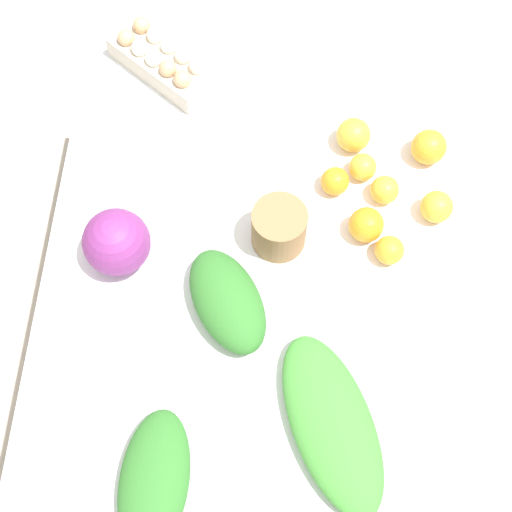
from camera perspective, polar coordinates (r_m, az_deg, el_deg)
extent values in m
plane|color=#B2A899|center=(2.32, 0.00, -8.16)|extent=(8.00, 8.00, 0.00)
cube|color=silver|center=(1.61, 0.00, -0.52)|extent=(1.43, 0.95, 0.03)
cylinder|color=brown|center=(2.31, 11.46, 9.96)|extent=(0.06, 0.06, 0.74)
cylinder|color=brown|center=(2.32, -9.45, 11.01)|extent=(0.06, 0.06, 0.74)
sphere|color=#7A2D75|center=(1.57, -11.09, 1.09)|extent=(0.15, 0.15, 0.15)
cube|color=beige|center=(1.87, -7.40, 15.06)|extent=(0.27, 0.30, 0.06)
sphere|color=tan|center=(1.89, -10.34, 16.80)|extent=(0.04, 0.04, 0.04)
sphere|color=white|center=(1.86, -9.27, 16.11)|extent=(0.04, 0.04, 0.04)
sphere|color=white|center=(1.83, -8.17, 15.40)|extent=(0.04, 0.04, 0.04)
sphere|color=tan|center=(1.81, -7.05, 14.66)|extent=(0.04, 0.04, 0.04)
sphere|color=tan|center=(1.78, -5.90, 13.89)|extent=(0.04, 0.04, 0.04)
sphere|color=tan|center=(1.91, -9.14, 17.76)|extent=(0.04, 0.04, 0.04)
sphere|color=white|center=(1.88, -8.06, 17.09)|extent=(0.04, 0.04, 0.04)
sphere|color=white|center=(1.85, -6.96, 16.39)|extent=(0.04, 0.04, 0.04)
sphere|color=white|center=(1.83, -5.83, 15.67)|extent=(0.04, 0.04, 0.04)
sphere|color=white|center=(1.81, -4.69, 14.92)|extent=(0.04, 0.04, 0.04)
cylinder|color=olive|center=(1.57, 1.86, 2.25)|extent=(0.12, 0.12, 0.11)
ellipsoid|color=#2D6B28|center=(1.51, -2.31, -3.61)|extent=(0.29, 0.24, 0.09)
ellipsoid|color=#2D6B28|center=(1.45, -8.13, -17.35)|extent=(0.28, 0.15, 0.07)
ellipsoid|color=#3D8433|center=(1.46, 6.08, -13.17)|extent=(0.41, 0.29, 0.07)
sphere|color=#F9A833|center=(1.67, 10.26, 5.23)|extent=(0.07, 0.07, 0.07)
sphere|color=orange|center=(1.67, 6.33, 5.97)|extent=(0.07, 0.07, 0.07)
sphere|color=orange|center=(1.74, 13.66, 8.47)|extent=(0.08, 0.08, 0.08)
sphere|color=orange|center=(1.61, 8.81, 2.48)|extent=(0.08, 0.08, 0.08)
sphere|color=#F9A833|center=(1.67, 14.25, 3.84)|extent=(0.07, 0.07, 0.07)
sphere|color=#F9A833|center=(1.70, 8.54, 7.05)|extent=(0.06, 0.06, 0.06)
sphere|color=#F9A833|center=(1.73, 7.81, 9.57)|extent=(0.08, 0.08, 0.08)
sphere|color=orange|center=(1.60, 10.63, 0.46)|extent=(0.07, 0.07, 0.07)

